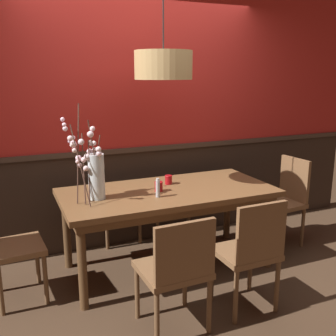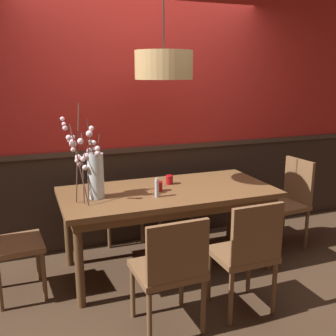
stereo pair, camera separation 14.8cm
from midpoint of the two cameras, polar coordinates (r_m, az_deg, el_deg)
The scene contains 14 objects.
ground_plane at distance 3.84m, azimuth 1.14°, elevation -14.17°, with size 24.00×24.00×0.00m, color #422D1E.
back_wall at distance 4.12m, azimuth -2.68°, elevation 8.31°, with size 5.46×0.14×2.84m.
dining_table at distance 3.58m, azimuth 1.19°, elevation -4.47°, with size 1.92×0.92×0.77m.
chair_head_east_end at distance 4.31m, azimuth 18.11°, elevation -4.30°, with size 0.47×0.44×0.93m.
chair_near_side_left at distance 2.77m, azimuth 1.97°, elevation -14.30°, with size 0.47×0.44×0.87m.
chair_far_side_right at distance 4.50m, azimuth 0.87°, elevation -2.57°, with size 0.44×0.44×0.96m.
chair_head_west_end at distance 3.39m, azimuth -21.20°, elevation -9.69°, with size 0.42×0.46×0.89m.
chair_near_side_right at distance 3.03m, azimuth 12.91°, elevation -11.70°, with size 0.44×0.41×0.90m.
chair_far_side_left at distance 4.34m, azimuth -6.21°, elevation -3.61°, with size 0.43×0.44×0.89m.
vase_with_blossoms at distance 3.31m, azimuth -9.67°, elevation -0.47°, with size 0.32×0.37×0.79m.
candle_holder_nearer_center at distance 3.49m, azimuth -0.19°, elevation -2.69°, with size 0.08×0.08×0.09m.
candle_holder_nearer_edge at distance 3.71m, azimuth 1.34°, elevation -1.72°, with size 0.07×0.07×0.09m.
condiment_bottle at distance 3.32m, azimuth -0.38°, elevation -2.94°, with size 0.04×0.04×0.17m.
pendant_lamp at distance 3.47m, azimuth 0.64°, elevation 14.78°, with size 0.50×0.50×1.10m.
Camera 2 is at (-1.20, -3.18, 1.80)m, focal length 41.78 mm.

